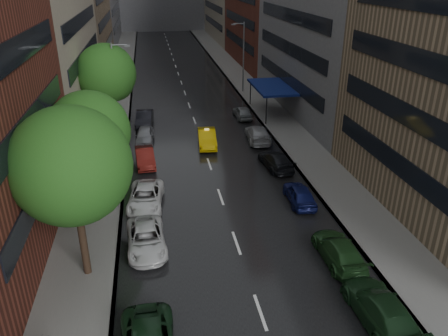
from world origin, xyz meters
The scene contains 12 objects.
road centered at (0.00, 50.00, 0.01)m, with size 14.00×140.00×0.01m, color black.
sidewalk_left centered at (-9.00, 50.00, 0.07)m, with size 4.00×140.00×0.15m, color gray.
sidewalk_right centered at (9.00, 50.00, 0.07)m, with size 4.00×140.00×0.15m, color gray.
tree_near centered at (-8.60, 8.42, 6.51)m, with size 5.97×5.97×9.51m.
tree_mid centered at (-8.60, 15.51, 5.77)m, with size 5.29×5.29×8.43m.
tree_far centered at (-8.60, 31.02, 6.17)m, with size 5.65×5.65×9.01m.
taxi centered at (0.38, 26.35, 0.77)m, with size 1.63×4.67×1.54m, color #E1B50B.
parked_cars_left centered at (-5.40, 16.76, 0.71)m, with size 2.80×36.29×1.55m.
parked_cars_right centered at (5.40, 16.19, 0.71)m, with size 2.46×36.26×1.53m.
street_lamp_left centered at (-7.72, 30.00, 4.89)m, with size 1.74×0.22×9.00m.
street_lamp_right centered at (7.72, 45.00, 4.89)m, with size 1.74×0.22×9.00m.
awning centered at (8.98, 35.00, 3.13)m, with size 4.00×8.00×3.12m.
Camera 1 is at (-4.51, -11.91, 15.25)m, focal length 35.00 mm.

